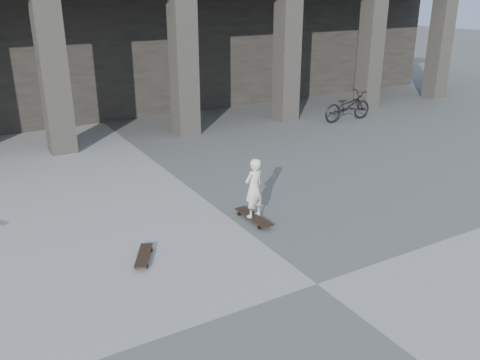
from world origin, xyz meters
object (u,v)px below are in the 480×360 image
longboard (254,217)px  skateboard_spare (144,256)px  bicycle (347,106)px  child (254,188)px

longboard → skateboard_spare: size_ratio=1.29×
skateboard_spare → bicycle: 10.39m
longboard → bicycle: (6.64, 5.00, 0.40)m
longboard → skateboard_spare: longboard is taller
longboard → skateboard_spare: (-2.26, -0.35, -0.01)m
skateboard_spare → child: (2.26, 0.35, 0.59)m
longboard → bicycle: bearing=-54.2°
bicycle → skateboard_spare: bearing=121.4°
skateboard_spare → child: 2.36m
child → bicycle: child is taller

